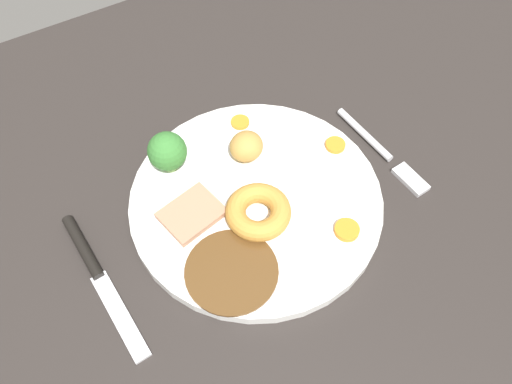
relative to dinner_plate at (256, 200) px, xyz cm
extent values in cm
cube|color=#2B2623|center=(1.15, -0.66, -2.50)|extent=(120.00, 84.00, 3.60)
cylinder|color=white|center=(0.00, 0.00, 0.00)|extent=(28.51, 28.51, 1.40)
cylinder|color=#563819|center=(6.85, 6.64, 0.85)|extent=(9.69, 9.69, 0.30)
cube|color=tan|center=(7.28, -1.49, 1.10)|extent=(7.24, 6.28, 0.80)
torus|color=#C68938|center=(1.00, 2.40, 1.82)|extent=(7.16, 7.16, 2.25)
ellipsoid|color=#BC8C42|center=(-2.10, -5.75, 2.30)|extent=(5.48, 5.39, 3.21)
cylinder|color=orange|center=(-11.91, -1.43, 0.96)|extent=(2.40, 2.40, 0.52)
cylinder|color=orange|center=(-6.10, 8.79, 1.02)|extent=(2.71, 2.71, 0.63)
cylinder|color=orange|center=(-3.91, -10.45, 0.91)|extent=(2.30, 2.30, 0.41)
cylinder|color=#8CB766|center=(6.43, -8.70, 1.41)|extent=(1.61, 1.61, 1.41)
sphere|color=#387A33|center=(6.43, -8.70, 3.68)|extent=(4.48, 4.48, 4.48)
cylinder|color=silver|center=(-16.76, -1.71, -0.25)|extent=(1.52, 9.54, 0.90)
cube|color=silver|center=(-17.30, 6.52, -0.40)|extent=(2.29, 4.62, 0.60)
cylinder|color=black|center=(19.03, -4.43, -0.10)|extent=(1.69, 8.56, 1.20)
cube|color=silver|center=(18.51, 4.56, -0.50)|extent=(2.30, 10.58, 0.40)
camera|label=1|loc=(16.30, 27.45, 49.04)|focal=36.20mm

